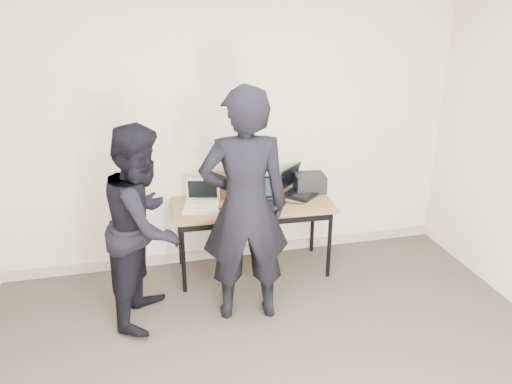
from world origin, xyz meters
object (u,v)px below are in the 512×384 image
object	(u,v)px
laptop_right	(298,188)
person_observer	(144,225)
laptop_center	(257,199)
person_typist	(245,208)
equipment_box	(310,183)
laptop_beige	(202,203)
desk	(253,209)
leather_satchel	(230,184)

from	to	relation	value
laptop_right	person_observer	distance (m)	1.64
laptop_center	person_typist	distance (m)	0.70
equipment_box	laptop_beige	bearing A→B (deg)	-170.16
laptop_beige	person_typist	bearing A→B (deg)	-54.78
equipment_box	person_typist	xyz separation A→B (m)	(-0.85, -0.87, 0.17)
person_typist	desk	bearing A→B (deg)	-102.51
equipment_box	leather_satchel	bearing A→B (deg)	177.48
equipment_box	laptop_right	bearing A→B (deg)	-163.17
laptop_beige	laptop_center	xyz separation A→B (m)	(0.51, -0.05, 0.01)
desk	leather_satchel	size ratio (longest dim) A/B	4.09
laptop_right	equipment_box	size ratio (longest dim) A/B	1.72
laptop_right	leather_satchel	size ratio (longest dim) A/B	1.36
leather_satchel	person_typist	distance (m)	0.92
desk	equipment_box	world-z (taller)	equipment_box
person_observer	laptop_beige	bearing A→B (deg)	-28.50
laptop_right	equipment_box	world-z (taller)	laptop_right
laptop_beige	laptop_right	world-z (taller)	laptop_right
leather_satchel	person_typist	xyz separation A→B (m)	(-0.04, -0.90, 0.13)
desk	person_typist	size ratio (longest dim) A/B	0.78
desk	laptop_center	distance (m)	0.13
laptop_center	desk	bearing A→B (deg)	129.38
desk	laptop_right	size ratio (longest dim) A/B	3.01
leather_satchel	person_typist	size ratio (longest dim) A/B	0.19
leather_satchel	laptop_center	bearing A→B (deg)	-49.42
leather_satchel	laptop_beige	bearing A→B (deg)	-138.75
desk	person_typist	distance (m)	0.78
laptop_right	equipment_box	bearing A→B (deg)	-26.27
desk	person_observer	xyz separation A→B (m)	(-1.01, -0.50, 0.17)
equipment_box	person_typist	distance (m)	1.23
laptop_beige	laptop_right	bearing A→B (deg)	22.89
laptop_right	person_typist	bearing A→B (deg)	-173.94
leather_satchel	person_typist	bearing A→B (deg)	-88.44
leather_satchel	laptop_right	bearing A→B (deg)	-2.31
laptop_right	person_typist	xyz separation A→B (m)	(-0.71, -0.83, 0.20)
desk	person_observer	size ratio (longest dim) A/B	0.92
equipment_box	person_typist	world-z (taller)	person_typist
laptop_beige	equipment_box	bearing A→B (deg)	23.92
laptop_beige	person_typist	world-z (taller)	person_typist
laptop_center	equipment_box	xyz separation A→B (m)	(0.61, 0.24, 0.03)
laptop_right	person_observer	bearing A→B (deg)	160.15
equipment_box	person_observer	size ratio (longest dim) A/B	0.18
desk	laptop_right	world-z (taller)	laptop_right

